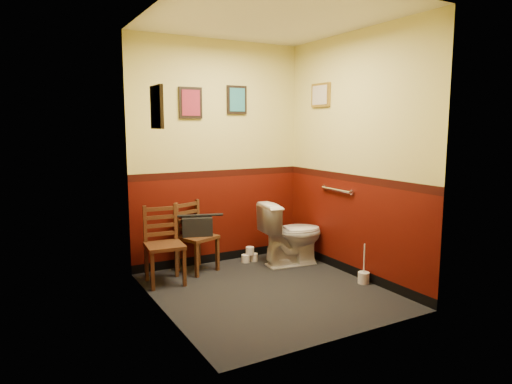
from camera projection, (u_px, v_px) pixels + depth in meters
floor at (268, 291)px, 4.70m from camera, size 2.20×2.40×0.00m
ceiling at (269, 18)px, 4.31m from camera, size 2.20×2.40×0.00m
wall_back at (218, 154)px, 5.54m from camera, size 2.20×0.00×2.70m
wall_front at (349, 171)px, 3.47m from camera, size 2.20×0.00×2.70m
wall_left at (160, 165)px, 3.98m from camera, size 0.00×2.40×2.70m
wall_right at (354, 157)px, 5.04m from camera, size 0.00×2.40×2.70m
grab_bar at (336, 190)px, 5.30m from camera, size 0.05×0.56×0.06m
framed_print_back_a at (191, 103)px, 5.27m from camera, size 0.28×0.04×0.36m
framed_print_back_b at (237, 100)px, 5.55m from camera, size 0.26×0.04×0.34m
framed_print_left at (157, 107)px, 4.00m from camera, size 0.04×0.30×0.38m
framed_print_right at (321, 95)px, 5.44m from camera, size 0.04×0.34×0.28m
toilet at (292, 234)px, 5.55m from camera, size 0.82×0.52×0.76m
toilet_brush at (364, 277)px, 4.92m from camera, size 0.12×0.12×0.44m
chair_left at (164, 245)px, 4.90m from camera, size 0.42×0.42×0.84m
chair_right at (195, 236)px, 5.31m from camera, size 0.49×0.49×0.81m
handbag at (197, 226)px, 5.27m from camera, size 0.38×0.27×0.25m
tp_stack at (250, 255)px, 5.70m from camera, size 0.22×0.11×0.19m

